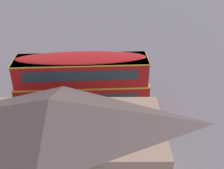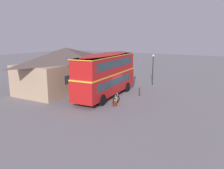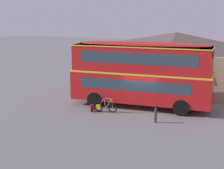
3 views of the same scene
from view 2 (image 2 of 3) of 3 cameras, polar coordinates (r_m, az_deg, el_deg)
ground_plane at (r=25.32m, az=0.44°, el=-3.03°), size 120.00×120.00×0.00m
double_decker_bus at (r=24.84m, az=-1.47°, el=2.91°), size 10.34×3.28×4.79m
touring_bicycle at (r=22.66m, az=1.01°, el=-3.88°), size 1.69×0.61×1.04m
backpack_on_ground at (r=21.89m, az=0.64°, el=-4.73°), size 0.39×0.39×0.54m
water_bottle_red_squeeze at (r=22.01m, az=1.61°, el=-5.06°), size 0.07×0.07×0.26m
pub_building at (r=29.41m, az=-11.39°, el=4.10°), size 12.97×6.41×5.15m
street_lamp at (r=31.31m, az=10.14°, el=4.54°), size 0.28×0.28×4.12m
kerb_bollard at (r=25.71m, az=6.83°, el=-1.73°), size 0.16×0.16×0.97m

